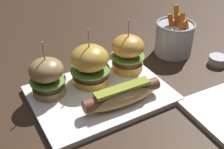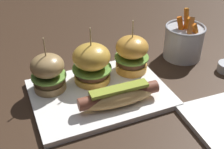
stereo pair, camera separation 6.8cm
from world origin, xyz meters
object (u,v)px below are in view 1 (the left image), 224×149
(fries_bucket, at_px, (174,37))
(sauce_ramekin, at_px, (218,60))
(slider_center, at_px, (91,64))
(slider_right, at_px, (128,53))
(slider_left, at_px, (47,77))
(platter_main, at_px, (100,94))
(hot_dog, at_px, (122,96))

(fries_bucket, xyz_separation_m, sauce_ramekin, (0.07, -0.12, -0.04))
(slider_center, height_order, slider_right, slider_center)
(slider_left, bearing_deg, sauce_ramekin, -10.84)
(slider_center, bearing_deg, slider_right, 1.81)
(slider_center, xyz_separation_m, fries_bucket, (0.29, 0.03, -0.01))
(slider_left, xyz_separation_m, slider_center, (0.11, -0.01, 0.00))
(platter_main, distance_m, hot_dog, 0.07)
(slider_left, height_order, fries_bucket, slider_left)
(platter_main, distance_m, sauce_ramekin, 0.36)
(sauce_ramekin, bearing_deg, platter_main, 174.94)
(hot_dog, bearing_deg, sauce_ramekin, 5.31)
(slider_left, distance_m, sauce_ramekin, 0.48)
(platter_main, xyz_separation_m, slider_right, (0.11, 0.06, 0.06))
(hot_dog, xyz_separation_m, slider_center, (-0.02, 0.12, 0.03))
(slider_left, bearing_deg, platter_main, -28.34)
(platter_main, xyz_separation_m, fries_bucket, (0.29, 0.08, 0.04))
(hot_dog, distance_m, fries_bucket, 0.31)
(sauce_ramekin, bearing_deg, slider_left, 169.16)
(platter_main, height_order, slider_right, slider_right)
(hot_dog, bearing_deg, platter_main, 109.63)
(slider_center, xyz_separation_m, slider_right, (0.11, 0.00, -0.00))
(platter_main, height_order, fries_bucket, fries_bucket)
(platter_main, height_order, slider_center, slider_center)
(hot_dog, height_order, fries_bucket, fries_bucket)
(slider_right, bearing_deg, hot_dog, -126.65)
(slider_left, relative_size, slider_center, 0.95)
(slider_center, height_order, sauce_ramekin, slider_center)
(fries_bucket, bearing_deg, slider_left, -176.28)
(slider_center, distance_m, fries_bucket, 0.29)
(slider_right, xyz_separation_m, sauce_ramekin, (0.25, -0.09, -0.05))
(fries_bucket, bearing_deg, slider_right, -171.27)
(fries_bucket, bearing_deg, sauce_ramekin, -59.52)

